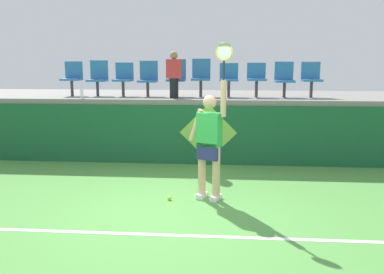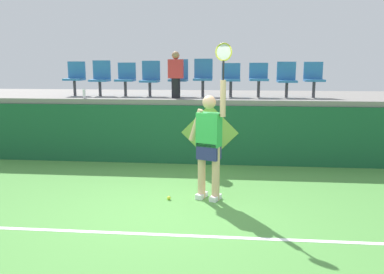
% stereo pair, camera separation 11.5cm
% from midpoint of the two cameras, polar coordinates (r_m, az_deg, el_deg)
% --- Properties ---
extents(ground_plane, '(40.00, 40.00, 0.00)m').
position_cam_midpoint_polar(ground_plane, '(6.17, -3.39, -10.95)').
color(ground_plane, '#519342').
extents(court_back_wall, '(13.64, 0.20, 1.32)m').
position_cam_midpoint_polar(court_back_wall, '(9.02, -0.33, 0.37)').
color(court_back_wall, '#195633').
rests_on(court_back_wall, ground_plane).
extents(spectator_platform, '(13.64, 3.12, 0.12)m').
position_cam_midpoint_polar(spectator_platform, '(10.42, 0.52, 5.75)').
color(spectator_platform, gray).
rests_on(spectator_platform, court_back_wall).
extents(court_baseline_stripe, '(12.28, 0.08, 0.01)m').
position_cam_midpoint_polar(court_baseline_stripe, '(5.53, -4.57, -13.61)').
color(court_baseline_stripe, white).
rests_on(court_baseline_stripe, ground_plane).
extents(tennis_player, '(0.71, 0.39, 2.56)m').
position_cam_midpoint_polar(tennis_player, '(6.58, 2.96, -0.63)').
color(tennis_player, white).
rests_on(tennis_player, ground_plane).
extents(tennis_ball, '(0.07, 0.07, 0.07)m').
position_cam_midpoint_polar(tennis_ball, '(6.78, -2.82, -8.64)').
color(tennis_ball, '#D1E533').
rests_on(tennis_ball, ground_plane).
extents(water_bottle, '(0.06, 0.06, 0.21)m').
position_cam_midpoint_polar(water_bottle, '(9.59, -14.73, 5.96)').
color(water_bottle, white).
rests_on(water_bottle, spectator_platform).
extents(stadium_chair_0, '(0.44, 0.42, 0.83)m').
position_cam_midpoint_polar(stadium_chair_0, '(10.40, -15.93, 8.26)').
color(stadium_chair_0, '#38383D').
rests_on(stadium_chair_0, spectator_platform).
extents(stadium_chair_1, '(0.44, 0.42, 0.86)m').
position_cam_midpoint_polar(stadium_chair_1, '(10.19, -12.52, 8.36)').
color(stadium_chair_1, '#38383D').
rests_on(stadium_chair_1, spectator_platform).
extents(stadium_chair_2, '(0.44, 0.42, 0.81)m').
position_cam_midpoint_polar(stadium_chair_2, '(10.00, -9.04, 8.36)').
color(stadium_chair_2, '#38383D').
rests_on(stadium_chair_2, spectator_platform).
extents(stadium_chair_3, '(0.44, 0.42, 0.85)m').
position_cam_midpoint_polar(stadium_chair_3, '(9.88, -5.60, 8.44)').
color(stadium_chair_3, '#38383D').
rests_on(stadium_chair_3, spectator_platform).
extents(stadium_chair_4, '(0.44, 0.42, 0.89)m').
position_cam_midpoint_polar(stadium_chair_4, '(9.77, -1.59, 8.63)').
color(stadium_chair_4, '#38383D').
rests_on(stadium_chair_4, spectator_platform).
extents(stadium_chair_5, '(0.44, 0.42, 0.90)m').
position_cam_midpoint_polar(stadium_chair_5, '(9.71, 1.93, 8.70)').
color(stadium_chair_5, '#38383D').
rests_on(stadium_chair_5, spectator_platform).
extents(stadium_chair_6, '(0.44, 0.42, 0.80)m').
position_cam_midpoint_polar(stadium_chair_6, '(9.68, 5.88, 8.39)').
color(stadium_chair_6, '#38383D').
rests_on(stadium_chair_6, spectator_platform).
extents(stadium_chair_7, '(0.44, 0.42, 0.80)m').
position_cam_midpoint_polar(stadium_chair_7, '(9.70, 9.78, 8.35)').
color(stadium_chair_7, '#38383D').
rests_on(stadium_chair_7, spectator_platform).
extents(stadium_chair_8, '(0.44, 0.42, 0.83)m').
position_cam_midpoint_polar(stadium_chair_8, '(9.78, 13.61, 8.16)').
color(stadium_chair_8, '#38383D').
rests_on(stadium_chair_8, spectator_platform).
extents(stadium_chair_9, '(0.44, 0.42, 0.83)m').
position_cam_midpoint_polar(stadium_chair_9, '(9.88, 17.22, 8.08)').
color(stadium_chair_9, '#38383D').
rests_on(stadium_chair_9, spectator_platform).
extents(spectator_0, '(0.34, 0.20, 1.06)m').
position_cam_midpoint_polar(spectator_0, '(9.29, -1.96, 8.91)').
color(spectator_0, black).
rests_on(spectator_0, spectator_platform).
extents(wall_signage_mount, '(1.27, 0.01, 1.36)m').
position_cam_midpoint_polar(wall_signage_mount, '(9.03, 2.87, -3.92)').
color(wall_signage_mount, '#195633').
rests_on(wall_signage_mount, ground_plane).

